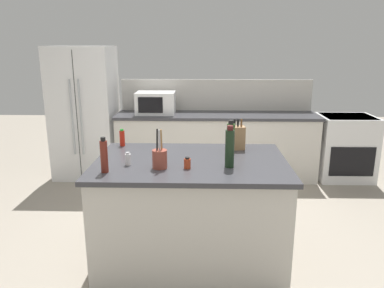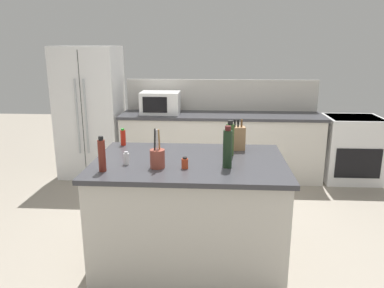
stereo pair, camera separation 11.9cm
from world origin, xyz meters
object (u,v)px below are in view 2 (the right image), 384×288
Objects in this scene: refrigerator at (91,112)px; utensil_crock at (157,158)px; wine_bottle at (228,148)px; hot_sauce_bottle at (123,137)px; microwave at (160,103)px; knife_block at (238,138)px; salt_shaker at (126,158)px; spice_jar_paprika at (185,163)px; range_oven at (351,148)px; vinegar_bottle at (102,155)px; olive_oil_bottle at (230,139)px.

refrigerator reaches higher than utensil_crock.
wine_bottle is 1.19m from hot_sauce_bottle.
knife_block is at bearing -61.40° from microwave.
salt_shaker is (0.17, -0.60, -0.03)m from hot_sauce_bottle.
wine_bottle reaches higher than microwave.
salt_shaker reaches higher than spice_jar_paprika.
knife_block is (-1.73, -1.84, 0.59)m from range_oven.
vinegar_bottle is at bearing -164.48° from utensil_crock.
microwave is 1.71× the size of olive_oil_bottle.
vinegar_bottle is at bearing -138.06° from range_oven.
microwave is at bearing 111.22° from knife_block.
hot_sauce_bottle is at bearing -148.42° from range_oven.
knife_block reaches higher than vinegar_bottle.
knife_block is 2.65× the size of salt_shaker.
knife_block is 0.74m from spice_jar_paprika.
wine_bottle is at bearing 8.05° from spice_jar_paprika.
utensil_crock is at bearing -147.34° from olive_oil_bottle.
wine_bottle is 3.59× the size of spice_jar_paprika.
knife_block is 0.22m from olive_oil_bottle.
spice_jar_paprika is at bearing 9.85° from vinegar_bottle.
hot_sauce_bottle is 1.53× the size of salt_shaker.
salt_shaker is (0.06, -2.35, -0.10)m from microwave.
refrigerator is 2.02m from hot_sauce_bottle.
wine_bottle is (0.89, -2.37, 0.01)m from microwave.
knife_block is 1.12m from hot_sauce_bottle.
microwave is at bearing 114.34° from olive_oil_bottle.
wine_bottle is at bearing 9.22° from vinegar_bottle.
refrigerator is at bearing 122.79° from spice_jar_paprika.
microwave is at bearing 97.73° from utensil_crock.
refrigerator is 1.05m from microwave.
vinegar_bottle is (-2.82, -2.53, 0.61)m from range_oven.
vinegar_bottle is (0.95, -2.58, 0.13)m from refrigerator.
utensil_crock is 3.36× the size of spice_jar_paprika.
refrigerator is 2.04× the size of range_oven.
microwave is 4.99× the size of salt_shaker.
utensil_crock is 0.80m from hot_sauce_bottle.
wine_bottle is 3.13× the size of salt_shaker.
wine_bottle reaches higher than salt_shaker.
refrigerator is 6.49× the size of knife_block.
utensil_crock is 0.22m from spice_jar_paprika.
range_oven is 2.87× the size of utensil_crock.
wine_bottle is 2.04× the size of hot_sauce_bottle.
range_oven is 2.88× the size of olive_oil_bottle.
vinegar_bottle is (0.03, -0.78, 0.05)m from hot_sauce_bottle.
microwave is 2.53m from vinegar_bottle.
spice_jar_paprika is at bearing -77.20° from microwave.
hot_sauce_bottle is (-1.12, 0.09, -0.03)m from knife_block.
salt_shaker is 0.39× the size of vinegar_bottle.
spice_jar_paprika is (0.22, -0.00, -0.04)m from utensil_crock.
salt_shaker is (-0.49, 0.07, 0.01)m from spice_jar_paprika.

